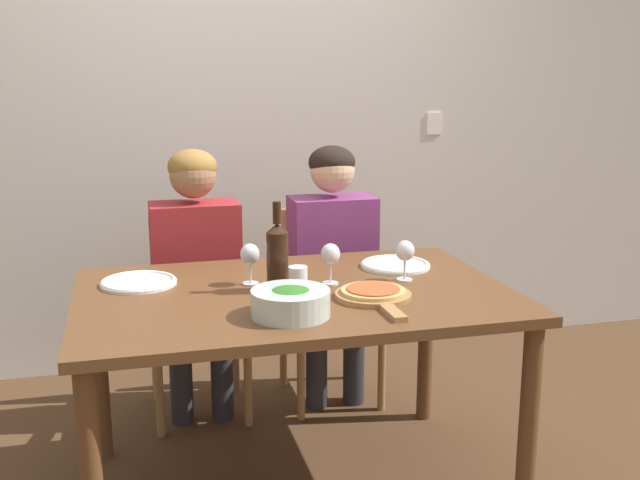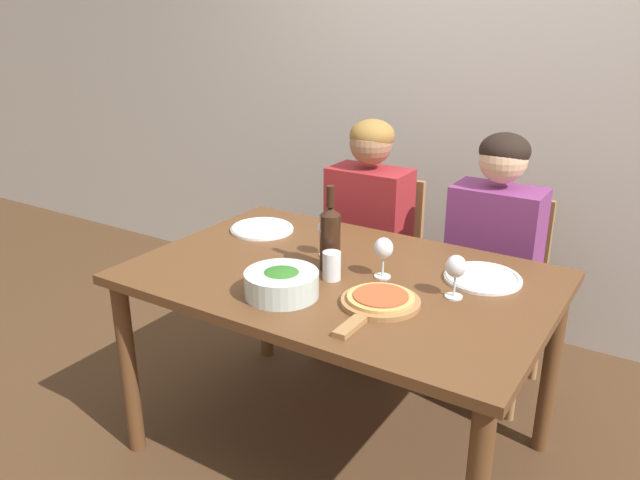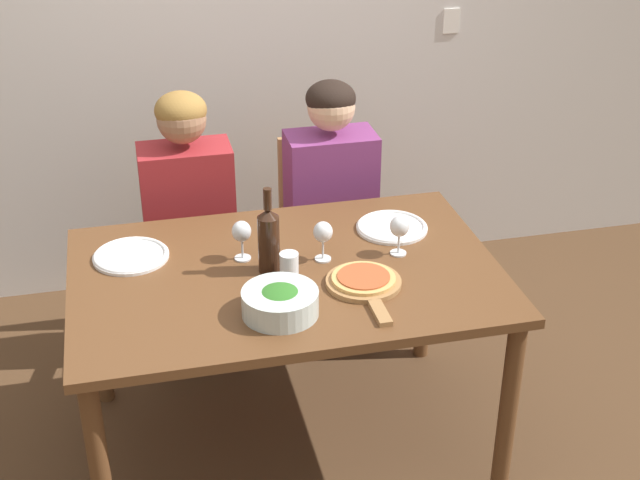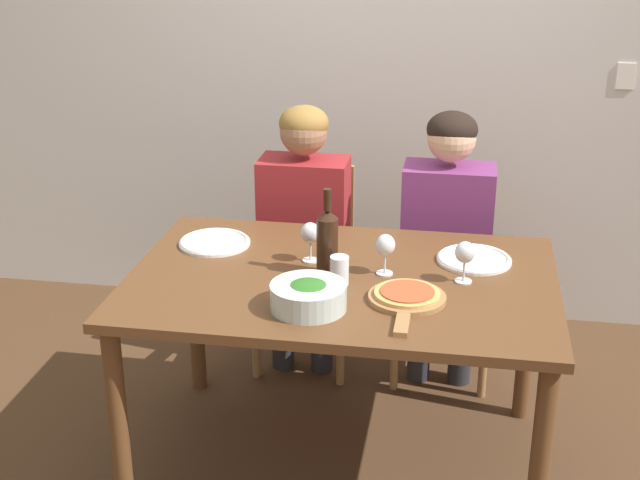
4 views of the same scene
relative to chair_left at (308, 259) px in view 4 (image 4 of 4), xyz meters
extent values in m
plane|color=#4C331E|center=(0.27, -0.82, -0.48)|extent=(40.00, 40.00, 0.00)
cube|color=silver|center=(0.27, 0.57, 0.87)|extent=(10.00, 0.05, 2.70)
cube|color=white|center=(1.37, 0.55, 0.77)|extent=(0.08, 0.01, 0.12)
cube|color=brown|center=(0.27, -0.82, 0.28)|extent=(1.51, 1.00, 0.04)
cylinder|color=brown|center=(-0.42, -1.26, -0.11)|extent=(0.07, 0.07, 0.74)
cylinder|color=brown|center=(0.97, -1.26, -0.11)|extent=(0.07, 0.07, 0.74)
cylinder|color=brown|center=(-0.42, -0.39, -0.11)|extent=(0.07, 0.07, 0.74)
cylinder|color=brown|center=(0.97, -0.39, -0.11)|extent=(0.07, 0.07, 0.74)
cube|color=#9E7042|center=(0.00, -0.07, -0.06)|extent=(0.42, 0.42, 0.04)
cube|color=#9E7042|center=(0.00, 0.12, 0.19)|extent=(0.38, 0.03, 0.45)
cylinder|color=#9E7042|center=(-0.19, -0.26, -0.28)|extent=(0.04, 0.04, 0.40)
cylinder|color=#9E7042|center=(0.19, -0.26, -0.28)|extent=(0.04, 0.04, 0.40)
cylinder|color=#9E7042|center=(-0.19, 0.12, -0.28)|extent=(0.04, 0.04, 0.40)
cylinder|color=#9E7042|center=(0.19, 0.12, -0.28)|extent=(0.04, 0.04, 0.40)
cube|color=#9E7042|center=(0.62, -0.07, -0.06)|extent=(0.42, 0.42, 0.04)
cube|color=#9E7042|center=(0.62, 0.12, 0.19)|extent=(0.38, 0.03, 0.45)
cylinder|color=#9E7042|center=(0.43, -0.26, -0.28)|extent=(0.04, 0.04, 0.40)
cylinder|color=#9E7042|center=(0.81, -0.26, -0.28)|extent=(0.04, 0.04, 0.40)
cylinder|color=#9E7042|center=(0.43, 0.12, -0.28)|extent=(0.04, 0.04, 0.40)
cylinder|color=#9E7042|center=(0.81, 0.12, -0.28)|extent=(0.04, 0.04, 0.40)
cylinder|color=#28282D|center=(-0.09, -0.15, -0.26)|extent=(0.10, 0.10, 0.44)
cylinder|color=#28282D|center=(0.09, -0.15, -0.26)|extent=(0.10, 0.10, 0.44)
cube|color=maroon|center=(0.00, -0.09, 0.23)|extent=(0.38, 0.22, 0.54)
cylinder|color=maroon|center=(-0.20, -0.34, 0.08)|extent=(0.07, 0.31, 0.14)
cylinder|color=maroon|center=(0.20, -0.34, 0.08)|extent=(0.07, 0.31, 0.14)
sphere|color=#9E7051|center=(0.00, -0.09, 0.62)|extent=(0.20, 0.20, 0.20)
ellipsoid|color=olive|center=(0.00, -0.08, 0.65)|extent=(0.21, 0.21, 0.15)
cylinder|color=#28282D|center=(0.53, -0.15, -0.26)|extent=(0.10, 0.10, 0.44)
cylinder|color=#28282D|center=(0.71, -0.15, -0.26)|extent=(0.10, 0.10, 0.44)
cube|color=#7A3370|center=(0.62, -0.09, 0.23)|extent=(0.38, 0.22, 0.54)
cylinder|color=#7A3370|center=(0.42, -0.34, 0.08)|extent=(0.07, 0.31, 0.14)
cylinder|color=#7A3370|center=(0.82, -0.34, 0.08)|extent=(0.07, 0.31, 0.14)
sphere|color=#DBAD89|center=(0.62, -0.09, 0.62)|extent=(0.20, 0.20, 0.20)
ellipsoid|color=black|center=(0.62, -0.08, 0.65)|extent=(0.21, 0.21, 0.15)
cylinder|color=black|center=(0.22, -0.81, 0.40)|extent=(0.08, 0.08, 0.21)
cone|color=black|center=(0.22, -0.81, 0.52)|extent=(0.08, 0.08, 0.03)
cylinder|color=black|center=(0.22, -0.81, 0.57)|extent=(0.03, 0.03, 0.08)
cylinder|color=silver|center=(0.20, -1.09, 0.34)|extent=(0.25, 0.25, 0.08)
ellipsoid|color=#2D6B23|center=(0.20, -1.09, 0.34)|extent=(0.21, 0.21, 0.09)
cylinder|color=white|center=(-0.25, -0.61, 0.30)|extent=(0.27, 0.27, 0.01)
torus|color=white|center=(-0.25, -0.61, 0.31)|extent=(0.27, 0.27, 0.02)
cylinder|color=white|center=(0.73, -0.61, 0.30)|extent=(0.27, 0.27, 0.01)
torus|color=white|center=(0.73, -0.61, 0.31)|extent=(0.27, 0.27, 0.02)
cylinder|color=#9E7042|center=(0.51, -0.98, 0.30)|extent=(0.26, 0.26, 0.02)
cube|color=#9E7042|center=(0.51, -1.18, 0.30)|extent=(0.04, 0.14, 0.02)
cylinder|color=tan|center=(0.51, -0.98, 0.32)|extent=(0.22, 0.22, 0.01)
cylinder|color=#AD4C28|center=(0.51, -0.98, 0.33)|extent=(0.18, 0.18, 0.01)
cylinder|color=silver|center=(0.14, -0.71, 0.30)|extent=(0.06, 0.06, 0.01)
cylinder|color=silver|center=(0.14, -0.71, 0.34)|extent=(0.01, 0.01, 0.07)
ellipsoid|color=silver|center=(0.14, -0.71, 0.41)|extent=(0.07, 0.07, 0.08)
ellipsoid|color=maroon|center=(0.14, -0.71, 0.40)|extent=(0.06, 0.06, 0.03)
cylinder|color=silver|center=(0.70, -0.80, 0.30)|extent=(0.06, 0.06, 0.01)
cylinder|color=silver|center=(0.70, -0.80, 0.34)|extent=(0.01, 0.01, 0.07)
ellipsoid|color=silver|center=(0.70, -0.80, 0.41)|extent=(0.07, 0.07, 0.08)
ellipsoid|color=maroon|center=(0.70, -0.80, 0.40)|extent=(0.06, 0.06, 0.03)
cylinder|color=silver|center=(0.42, -0.78, 0.30)|extent=(0.06, 0.06, 0.01)
cylinder|color=silver|center=(0.42, -0.78, 0.34)|extent=(0.01, 0.01, 0.07)
ellipsoid|color=silver|center=(0.42, -0.78, 0.41)|extent=(0.07, 0.07, 0.08)
ellipsoid|color=maroon|center=(0.42, -0.78, 0.40)|extent=(0.06, 0.06, 0.03)
cylinder|color=silver|center=(0.28, -0.89, 0.35)|extent=(0.07, 0.07, 0.10)
camera|label=1|loc=(-0.28, -3.29, 1.04)|focal=42.00mm
camera|label=2|loc=(1.33, -2.63, 1.20)|focal=35.00mm
camera|label=3|loc=(-0.23, -3.49, 1.87)|focal=50.00mm
camera|label=4|loc=(0.68, -3.67, 1.58)|focal=50.00mm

